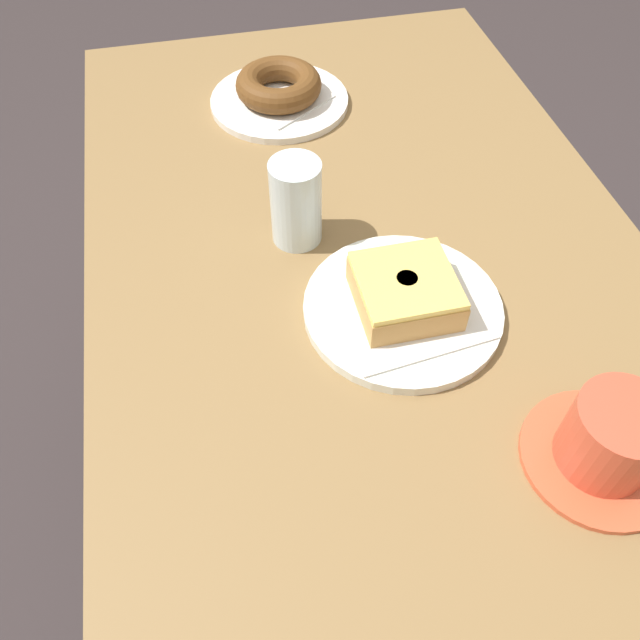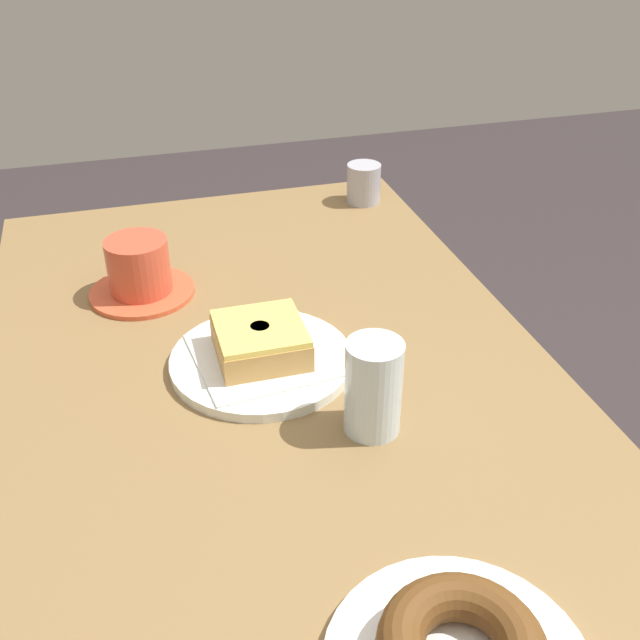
# 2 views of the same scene
# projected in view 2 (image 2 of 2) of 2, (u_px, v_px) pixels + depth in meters

# --- Properties ---
(table) EXTENTS (1.19, 0.67, 0.76)m
(table) POSITION_uv_depth(u_px,v_px,m) (285.00, 477.00, 0.92)
(table) COLOR olive
(table) RESTS_ON ground_plane
(plate_glazed_square) EXTENTS (0.22, 0.22, 0.01)m
(plate_glazed_square) POSITION_uv_depth(u_px,v_px,m) (262.00, 361.00, 0.90)
(plate_glazed_square) COLOR white
(plate_glazed_square) RESTS_ON table
(napkin_glazed_square) EXTENTS (0.17, 0.17, 0.00)m
(napkin_glazed_square) POSITION_uv_depth(u_px,v_px,m) (261.00, 355.00, 0.90)
(napkin_glazed_square) COLOR white
(napkin_glazed_square) RESTS_ON plate_glazed_square
(donut_glazed_square) EXTENTS (0.10, 0.10, 0.04)m
(donut_glazed_square) POSITION_uv_depth(u_px,v_px,m) (261.00, 340.00, 0.88)
(donut_glazed_square) COLOR tan
(donut_glazed_square) RESTS_ON napkin_glazed_square
(water_glass) EXTENTS (0.06, 0.06, 0.11)m
(water_glass) POSITION_uv_depth(u_px,v_px,m) (373.00, 387.00, 0.78)
(water_glass) COLOR silver
(water_glass) RESTS_ON table
(coffee_cup) EXTENTS (0.14, 0.14, 0.08)m
(coffee_cup) POSITION_uv_depth(u_px,v_px,m) (139.00, 270.00, 1.03)
(coffee_cup) COLOR #D65634
(coffee_cup) RESTS_ON table
(sugar_jar) EXTENTS (0.06, 0.06, 0.07)m
(sugar_jar) POSITION_uv_depth(u_px,v_px,m) (364.00, 183.00, 1.30)
(sugar_jar) COLOR #ACACB8
(sugar_jar) RESTS_ON table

